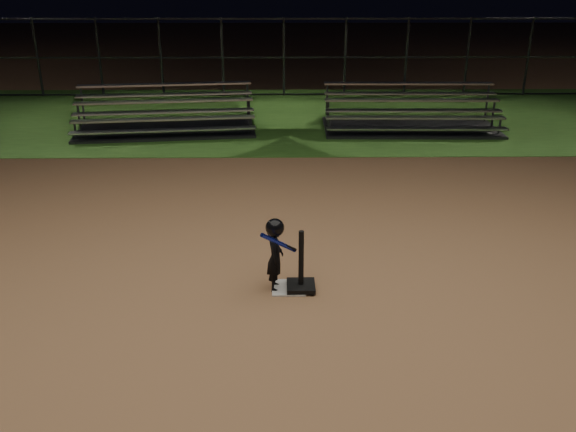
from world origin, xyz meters
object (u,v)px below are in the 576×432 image
object	(u,v)px
home_plate	(289,288)
batting_tee	(301,277)
bleacher_left	(166,122)
child_batter	(275,252)
bleacher_right	(410,121)

from	to	relation	value
home_plate	batting_tee	bearing A→B (deg)	-8.93
batting_tee	bleacher_left	distance (m)	9.06
home_plate	child_batter	size ratio (longest dim) A/B	0.44
batting_tee	bleacher_right	world-z (taller)	bleacher_right
batting_tee	child_batter	distance (m)	0.50
bleacher_left	home_plate	bearing A→B (deg)	-76.31
batting_tee	child_batter	bearing A→B (deg)	175.22
home_plate	child_batter	world-z (taller)	child_batter
batting_tee	child_batter	world-z (taller)	child_batter
batting_tee	child_batter	xyz separation A→B (m)	(-0.34, 0.03, 0.36)
batting_tee	bleacher_left	size ratio (longest dim) A/B	0.18
child_batter	bleacher_left	size ratio (longest dim) A/B	0.21
bleacher_right	bleacher_left	bearing A→B (deg)	-178.15
child_batter	bleacher_right	world-z (taller)	bleacher_right
batting_tee	bleacher_right	xyz separation A→B (m)	(3.16, 8.55, 0.05)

